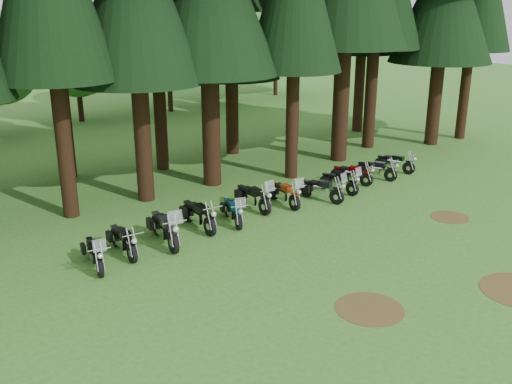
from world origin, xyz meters
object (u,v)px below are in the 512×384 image
motorcycle_0 (95,254)px  motorcycle_6 (284,194)px  motorcycle_1 (123,241)px  motorcycle_4 (233,212)px  motorcycle_10 (376,170)px  motorcycle_11 (395,163)px  motorcycle_5 (253,198)px  motorcycle_8 (339,183)px  motorcycle_9 (351,175)px  motorcycle_7 (322,190)px  motorcycle_2 (165,229)px  motorcycle_3 (199,216)px

motorcycle_0 → motorcycle_6: (8.11, 0.61, 0.03)m
motorcycle_1 → motorcycle_4: bearing=6.0°
motorcycle_4 → motorcycle_10: 8.25m
motorcycle_10 → motorcycle_11: motorcycle_11 is taller
motorcycle_5 → motorcycle_4: bearing=-152.4°
motorcycle_4 → motorcycle_10: (8.24, 0.28, -0.01)m
motorcycle_0 → motorcycle_1: 1.16m
motorcycle_4 → motorcycle_8: size_ratio=0.97×
motorcycle_8 → motorcycle_10: motorcycle_8 is taller
motorcycle_1 → motorcycle_9: (11.14, 0.46, -0.02)m
motorcycle_1 → motorcycle_9: motorcycle_1 is taller
motorcycle_0 → motorcycle_4: (5.39, 0.32, -0.00)m
motorcycle_5 → motorcycle_9: motorcycle_5 is taller
motorcycle_6 → motorcycle_7: 1.61m
motorcycle_1 → motorcycle_10: motorcycle_1 is taller
motorcycle_4 → motorcycle_2: bearing=-157.6°
motorcycle_2 → motorcycle_10: 11.12m
motorcycle_3 → motorcycle_11: motorcycle_3 is taller
motorcycle_8 → motorcycle_10: size_ratio=1.04×
motorcycle_0 → motorcycle_11: 15.26m
motorcycle_0 → motorcycle_3: (4.14, 0.66, 0.05)m
motorcycle_7 → motorcycle_9: (2.62, 0.76, -0.03)m
motorcycle_0 → motorcycle_10: size_ratio=1.05×
motorcycle_0 → motorcycle_5: size_ratio=0.90×
motorcycle_3 → motorcycle_11: size_ratio=1.16×
motorcycle_3 → motorcycle_8: (6.82, -0.32, -0.05)m
motorcycle_3 → motorcycle_4: motorcycle_4 is taller
motorcycle_3 → motorcycle_5: size_ratio=1.01×
motorcycle_5 → motorcycle_6: motorcycle_5 is taller
motorcycle_1 → motorcycle_4: 4.29m
motorcycle_9 → motorcycle_11: size_ratio=0.98×
motorcycle_4 → motorcycle_11: 9.86m
motorcycle_4 → motorcycle_9: bearing=24.5°
motorcycle_1 → motorcycle_4: motorcycle_4 is taller
motorcycle_9 → motorcycle_5: bearing=159.7°
motorcycle_7 → motorcycle_4: bearing=164.7°
motorcycle_7 → motorcycle_1: bearing=166.4°
motorcycle_4 → motorcycle_5: (1.46, 0.65, 0.05)m
motorcycle_6 → motorcycle_9: bearing=11.1°
motorcycle_2 → motorcycle_8: size_ratio=1.21×
motorcycle_6 → motorcycle_7: motorcycle_6 is taller
motorcycle_6 → motorcycle_10: bearing=8.2°
motorcycle_4 → motorcycle_6: 2.73m
motorcycle_5 → motorcycle_9: (5.39, -0.16, -0.06)m
motorcycle_8 → motorcycle_9: bearing=14.5°
motorcycle_2 → motorcycle_1: bearing=-173.1°
motorcycle_6 → motorcycle_10: motorcycle_6 is taller
motorcycle_4 → motorcycle_6: (2.72, 0.28, 0.03)m
motorcycle_10 → motorcycle_11: (1.60, 0.19, 0.00)m
motorcycle_6 → motorcycle_9: size_ratio=1.13×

